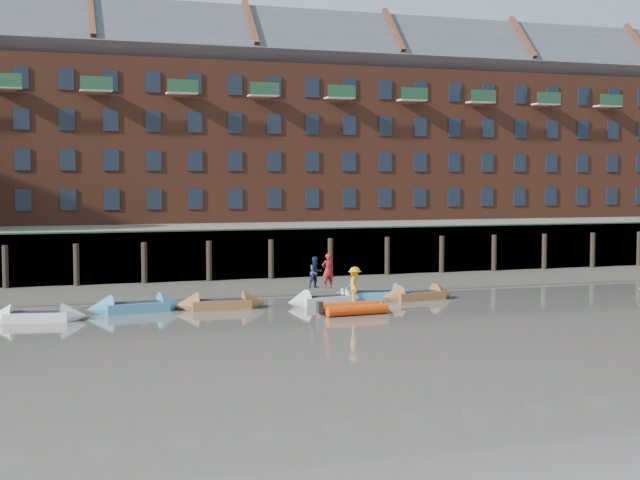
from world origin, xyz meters
name	(u,v)px	position (x,y,z in m)	size (l,w,h in m)	color
ground	(454,335)	(0.00, 0.00, 0.00)	(220.00, 220.00, 0.00)	#5E5A52
foreshore	(319,286)	(0.00, 18.00, 0.00)	(110.00, 8.00, 0.50)	#3D382F
mud_band	(338,292)	(0.00, 14.60, 0.00)	(110.00, 1.60, 0.10)	#4C4336
river_wall	(298,254)	(0.00, 22.38, 1.59)	(110.00, 1.23, 3.30)	#2D2A26
bank_terrace	(249,240)	(0.00, 36.00, 1.60)	(110.00, 28.00, 3.20)	#5E594D
apartment_terrace	(245,99)	(0.00, 36.99, 12.82)	(80.60, 15.56, 20.98)	brown
rowboat_0	(37,316)	(-16.37, 9.04, 0.22)	(4.53, 2.04, 1.27)	silver
rowboat_1	(136,307)	(-11.78, 10.56, 0.24)	(4.88, 2.00, 1.37)	teal
rowboat_2	(221,304)	(-7.65, 10.34, 0.23)	(4.60, 1.54, 1.32)	brown
rowboat_3	(326,300)	(-2.20, 10.19, 0.22)	(4.45, 1.91, 1.25)	silver
rowboat_4	(374,296)	(0.78, 10.90, 0.24)	(4.88, 1.97, 1.38)	teal
rowboat_5	(418,295)	(3.06, 10.36, 0.22)	(4.46, 1.78, 1.26)	brown
rib_tender	(355,308)	(-1.83, 6.74, 0.26)	(3.45, 1.85, 0.59)	#CD3807
person_rower_a	(328,271)	(-2.08, 10.15, 1.73)	(0.65, 0.43, 1.79)	maroon
person_rower_b	(316,272)	(-2.66, 10.40, 1.65)	(0.79, 0.61, 1.62)	#19233F
person_rib_crew	(355,285)	(-1.89, 6.68, 1.41)	(1.10, 0.63, 1.71)	orange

